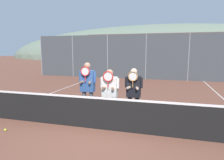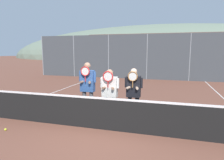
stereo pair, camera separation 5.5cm
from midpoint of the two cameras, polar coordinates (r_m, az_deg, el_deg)
ground_plane at (r=5.95m, az=-1.89°, el=-14.02°), size 120.00×120.00×0.00m
hill_distant at (r=61.62m, az=14.67°, el=6.16°), size 95.56×53.09×18.58m
clubhouse_building at (r=23.40m, az=13.44°, el=7.61°), size 14.74×5.50×3.94m
fence_back at (r=15.86m, az=10.04°, el=6.51°), size 18.87×0.06×3.51m
tennis_net at (r=5.78m, az=-1.91°, el=-9.49°), size 11.48×0.09×1.06m
court_line_left_sideline at (r=10.42m, az=-19.44°, el=-4.57°), size 0.05×16.00×0.01m
player_leftmost at (r=6.73m, az=-6.78°, el=-1.40°), size 0.60×0.34×1.88m
player_center_left at (r=6.34m, az=-0.44°, el=-2.91°), size 0.62×0.34×1.68m
player_center_right at (r=6.26m, az=6.40°, el=-3.17°), size 0.56×0.34×1.73m
car_far_left at (r=19.41m, az=-8.36°, el=4.32°), size 4.14×2.01×1.71m
car_left_of_center at (r=18.23m, az=5.91°, el=4.16°), size 4.20×1.98×1.76m
car_center at (r=18.19m, az=21.31°, el=3.62°), size 4.27×2.08×1.76m
tennis_ball_on_court at (r=6.61m, az=-27.93°, el=-12.38°), size 0.07×0.07×0.07m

